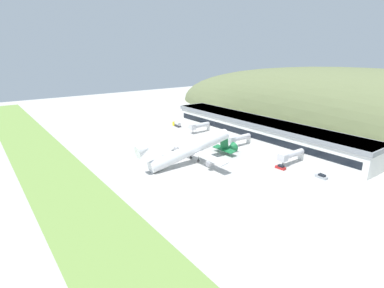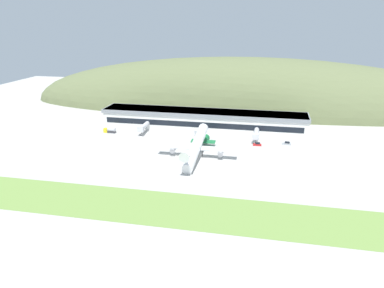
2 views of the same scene
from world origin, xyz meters
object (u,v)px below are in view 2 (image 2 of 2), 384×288
at_px(service_car_0, 287,143).
at_px(traffic_cone_0, 202,144).
at_px(jetway_1, 199,130).
at_px(jetway_2, 256,134).
at_px(fuel_truck, 110,130).
at_px(service_car_1, 257,144).
at_px(cargo_airplane, 196,146).
at_px(jetway_0, 143,127).
at_px(terminal_building, 203,119).

relative_size(service_car_0, traffic_cone_0, 7.72).
distance_m(jetway_1, jetway_2, 29.94).
bearing_deg(traffic_cone_0, fuel_truck, 170.17).
bearing_deg(service_car_1, jetway_2, 98.83).
distance_m(cargo_airplane, traffic_cone_0, 20.38).
height_order(jetway_0, fuel_truck, jetway_0).
distance_m(jetway_0, cargo_airplane, 47.41).
distance_m(jetway_1, traffic_cone_0, 11.97).
distance_m(jetway_0, service_car_1, 63.13).
height_order(service_car_0, service_car_1, service_car_1).
relative_size(jetway_1, jetway_2, 0.96).
height_order(jetway_2, service_car_0, jetway_2).
height_order(fuel_truck, traffic_cone_0, fuel_truck).
bearing_deg(service_car_0, service_car_1, -162.54).
distance_m(jetway_0, jetway_2, 61.47).
bearing_deg(terminal_building, jetway_2, -27.95).
bearing_deg(fuel_truck, cargo_airplane, -27.80).
height_order(jetway_2, traffic_cone_0, jetway_2).
bearing_deg(service_car_1, jetway_1, 166.57).
height_order(jetway_0, jetway_1, same).
relative_size(service_car_1, fuel_truck, 0.60).
distance_m(terminal_building, jetway_0, 34.54).
height_order(terminal_building, jetway_2, terminal_building).
bearing_deg(terminal_building, jetway_1, -86.91).
bearing_deg(jetway_2, cargo_airplane, -130.11).
relative_size(jetway_1, service_car_1, 3.27).
xyz_separation_m(jetway_2, service_car_0, (15.66, -2.55, -3.35)).
distance_m(service_car_1, fuel_truck, 81.82).
xyz_separation_m(jetway_0, jetway_2, (61.46, -0.58, 0.00)).
distance_m(terminal_building, service_car_0, 50.45).
height_order(jetway_2, fuel_truck, jetway_2).
bearing_deg(jetway_0, jetway_1, -0.53).
xyz_separation_m(cargo_airplane, fuel_truck, (-54.98, 28.99, -4.05)).
bearing_deg(service_car_0, cargo_airplane, -146.02).
height_order(jetway_0, cargo_airplane, cargo_airplane).
distance_m(terminal_building, jetway_1, 16.22).
distance_m(cargo_airplane, fuel_truck, 62.28).
height_order(jetway_2, service_car_1, jetway_2).
bearing_deg(terminal_building, cargo_airplane, -83.55).
xyz_separation_m(cargo_airplane, service_car_1, (26.64, 23.18, -4.78)).
bearing_deg(terminal_building, service_car_1, -36.34).
bearing_deg(cargo_airplane, traffic_cone_0, 93.54).
relative_size(jetway_1, cargo_airplane, 0.28).
distance_m(jetway_1, cargo_airplane, 30.95).
bearing_deg(cargo_airplane, jetway_0, 139.32).
relative_size(service_car_0, service_car_1, 1.07).
xyz_separation_m(jetway_0, service_car_0, (77.12, -3.13, -3.35)).
bearing_deg(cargo_airplane, fuel_truck, 152.20).
relative_size(jetway_0, fuel_truck, 1.88).
height_order(jetway_1, jetway_2, same).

